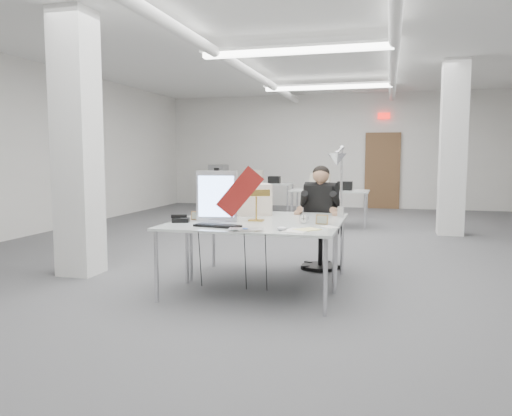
# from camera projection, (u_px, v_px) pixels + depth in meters

# --- Properties ---
(room_shell) EXTENTS (10.04, 14.04, 3.24)m
(room_shell) POSITION_uv_depth(u_px,v_px,m) (298.00, 140.00, 7.50)
(room_shell) COLOR #4C4C4F
(room_shell) RESTS_ON ground
(desk_main) EXTENTS (1.80, 0.90, 0.02)m
(desk_main) POSITION_uv_depth(u_px,v_px,m) (248.00, 227.00, 5.08)
(desk_main) COLOR silver
(desk_main) RESTS_ON room_shell
(desk_second) EXTENTS (1.80, 0.90, 0.02)m
(desk_second) POSITION_uv_depth(u_px,v_px,m) (269.00, 217.00, 5.94)
(desk_second) COLOR silver
(desk_second) RESTS_ON room_shell
(bg_desk_a) EXTENTS (1.60, 0.80, 0.02)m
(bg_desk_a) POSITION_uv_depth(u_px,v_px,m) (330.00, 191.00, 10.31)
(bg_desk_a) COLOR silver
(bg_desk_a) RESTS_ON room_shell
(bg_desk_b) EXTENTS (1.60, 0.80, 0.02)m
(bg_desk_b) POSITION_uv_depth(u_px,v_px,m) (262.00, 184.00, 12.94)
(bg_desk_b) COLOR silver
(bg_desk_b) RESTS_ON room_shell
(filing_cabinet) EXTENTS (0.45, 0.55, 1.20)m
(filing_cabinet) POSITION_uv_depth(u_px,v_px,m) (219.00, 185.00, 14.78)
(filing_cabinet) COLOR gray
(filing_cabinet) RESTS_ON room_shell
(office_chair) EXTENTS (0.65, 0.65, 1.11)m
(office_chair) POSITION_uv_depth(u_px,v_px,m) (321.00, 226.00, 6.43)
(office_chair) COLOR black
(office_chair) RESTS_ON room_shell
(seated_person) EXTENTS (0.60, 0.69, 0.89)m
(seated_person) POSITION_uv_depth(u_px,v_px,m) (321.00, 200.00, 6.35)
(seated_person) COLOR black
(seated_person) RESTS_ON office_chair
(monitor) EXTENTS (0.45, 0.10, 0.55)m
(monitor) POSITION_uv_depth(u_px,v_px,m) (217.00, 196.00, 5.37)
(monitor) COLOR #BCBBC1
(monitor) RESTS_ON desk_main
(pennant) EXTENTS (0.49, 0.18, 0.55)m
(pennant) POSITION_uv_depth(u_px,v_px,m) (240.00, 192.00, 5.26)
(pennant) COLOR maroon
(pennant) RESTS_ON monitor
(keyboard) EXTENTS (0.50, 0.23, 0.02)m
(keyboard) POSITION_uv_depth(u_px,v_px,m) (217.00, 226.00, 4.99)
(keyboard) COLOR black
(keyboard) RESTS_ON desk_main
(laptop) EXTENTS (0.35, 0.25, 0.03)m
(laptop) POSITION_uv_depth(u_px,v_px,m) (245.00, 230.00, 4.67)
(laptop) COLOR #A2A2A6
(laptop) RESTS_ON desk_main
(mouse) EXTENTS (0.10, 0.07, 0.04)m
(mouse) POSITION_uv_depth(u_px,v_px,m) (282.00, 229.00, 4.74)
(mouse) COLOR silver
(mouse) RESTS_ON desk_main
(bankers_lamp) EXTENTS (0.33, 0.23, 0.35)m
(bankers_lamp) POSITION_uv_depth(u_px,v_px,m) (256.00, 205.00, 5.43)
(bankers_lamp) COLOR gold
(bankers_lamp) RESTS_ON desk_main
(desk_phone) EXTENTS (0.22, 0.20, 0.04)m
(desk_phone) POSITION_uv_depth(u_px,v_px,m) (181.00, 220.00, 5.36)
(desk_phone) COLOR black
(desk_phone) RESTS_ON desk_main
(picture_frame_left) EXTENTS (0.13, 0.03, 0.10)m
(picture_frame_left) POSITION_uv_depth(u_px,v_px,m) (196.00, 216.00, 5.52)
(picture_frame_left) COLOR #AC754A
(picture_frame_left) RESTS_ON desk_main
(picture_frame_right) EXTENTS (0.13, 0.05, 0.10)m
(picture_frame_right) POSITION_uv_depth(u_px,v_px,m) (322.00, 220.00, 5.17)
(picture_frame_right) COLOR #A47F47
(picture_frame_right) RESTS_ON desk_main
(desk_clock) EXTENTS (0.10, 0.04, 0.10)m
(desk_clock) POSITION_uv_depth(u_px,v_px,m) (304.00, 219.00, 5.25)
(desk_clock) COLOR #A5A5A9
(desk_clock) RESTS_ON desk_main
(paper_stack_a) EXTENTS (0.26, 0.34, 0.01)m
(paper_stack_a) POSITION_uv_depth(u_px,v_px,m) (297.00, 230.00, 4.74)
(paper_stack_a) COLOR white
(paper_stack_a) RESTS_ON desk_main
(paper_stack_b) EXTENTS (0.29, 0.29, 0.01)m
(paper_stack_b) POSITION_uv_depth(u_px,v_px,m) (307.00, 229.00, 4.79)
(paper_stack_b) COLOR #FBEE96
(paper_stack_b) RESTS_ON desk_main
(paper_stack_c) EXTENTS (0.21, 0.21, 0.01)m
(paper_stack_c) POSITION_uv_depth(u_px,v_px,m) (329.00, 227.00, 4.97)
(paper_stack_c) COLOR silver
(paper_stack_c) RESTS_ON desk_main
(beige_monitor) EXTENTS (0.51, 0.50, 0.37)m
(beige_monitor) POSITION_uv_depth(u_px,v_px,m) (254.00, 199.00, 6.02)
(beige_monitor) COLOR beige
(beige_monitor) RESTS_ON desk_second
(architect_lamp) EXTENTS (0.29, 0.73, 0.92)m
(architect_lamp) POSITION_uv_depth(u_px,v_px,m) (339.00, 178.00, 5.53)
(architect_lamp) COLOR silver
(architect_lamp) RESTS_ON desk_second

